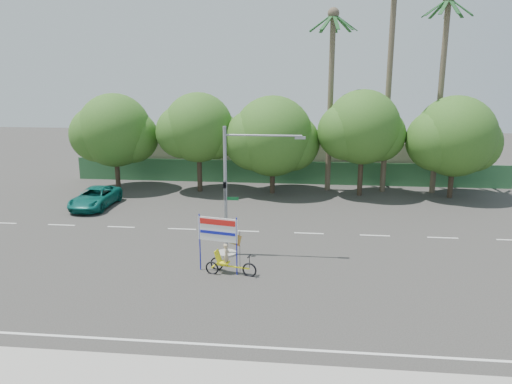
# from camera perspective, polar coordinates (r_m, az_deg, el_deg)

# --- Properties ---
(ground) EXTENTS (120.00, 120.00, 0.00)m
(ground) POSITION_cam_1_polar(r_m,az_deg,el_deg) (23.65, 1.09, -10.78)
(ground) COLOR #33302D
(ground) RESTS_ON ground
(sidewalk_near) EXTENTS (50.00, 2.40, 0.12)m
(sidewalk_near) POSITION_cam_1_polar(r_m,az_deg,el_deg) (17.13, -1.22, -21.11)
(sidewalk_near) COLOR gray
(sidewalk_near) RESTS_ON ground
(fence) EXTENTS (38.00, 0.08, 2.00)m
(fence) POSITION_cam_1_polar(r_m,az_deg,el_deg) (43.85, 3.52, 2.24)
(fence) COLOR #336B3D
(fence) RESTS_ON ground
(building_left) EXTENTS (12.00, 8.00, 4.00)m
(building_left) POSITION_cam_1_polar(r_m,az_deg,el_deg) (49.48, -7.91, 4.66)
(building_left) COLOR beige
(building_left) RESTS_ON ground
(building_right) EXTENTS (14.00, 8.00, 3.60)m
(building_right) POSITION_cam_1_polar(r_m,az_deg,el_deg) (48.48, 13.29, 3.99)
(building_right) COLOR beige
(building_right) RESTS_ON ground
(tree_far_left) EXTENTS (7.14, 6.00, 7.96)m
(tree_far_left) POSITION_cam_1_polar(r_m,az_deg,el_deg) (42.78, -15.91, 6.55)
(tree_far_left) COLOR #473828
(tree_far_left) RESTS_ON ground
(tree_left) EXTENTS (6.66, 5.60, 8.07)m
(tree_left) POSITION_cam_1_polar(r_m,az_deg,el_deg) (40.67, -6.66, 7.05)
(tree_left) COLOR #473828
(tree_left) RESTS_ON ground
(tree_center) EXTENTS (7.62, 6.40, 7.85)m
(tree_center) POSITION_cam_1_polar(r_m,az_deg,el_deg) (39.87, 1.85, 6.14)
(tree_center) COLOR #473828
(tree_center) RESTS_ON ground
(tree_right) EXTENTS (6.90, 5.80, 8.36)m
(tree_right) POSITION_cam_1_polar(r_m,az_deg,el_deg) (39.89, 12.02, 6.96)
(tree_right) COLOR #473828
(tree_right) RESTS_ON ground
(tree_far_right) EXTENTS (7.38, 6.20, 7.94)m
(tree_far_right) POSITION_cam_1_polar(r_m,az_deg,el_deg) (41.28, 21.72, 5.67)
(tree_far_right) COLOR #473828
(tree_far_right) RESTS_ON ground
(palm_tall) EXTENTS (3.73, 3.79, 17.45)m
(palm_tall) POSITION_cam_1_polar(r_m,az_deg,el_deg) (41.37, 15.09, 14.30)
(palm_tall) COLOR #70604C
(palm_tall) RESTS_ON ground
(palm_mid) EXTENTS (3.73, 3.79, 15.45)m
(palm_mid) POSITION_cam_1_polar(r_m,az_deg,el_deg) (42.15, 20.50, 12.44)
(palm_mid) COLOR #70604C
(palm_mid) RESTS_ON ground
(palm_short) EXTENTS (3.73, 3.79, 14.45)m
(palm_short) POSITION_cam_1_polar(r_m,az_deg,el_deg) (40.95, 8.57, 12.37)
(palm_short) COLOR #70604C
(palm_short) RESTS_ON ground
(traffic_signal) EXTENTS (4.72, 1.10, 7.00)m
(traffic_signal) POSITION_cam_1_polar(r_m,az_deg,el_deg) (26.63, -2.85, -1.25)
(traffic_signal) COLOR gray
(traffic_signal) RESTS_ON ground
(trike_billboard) EXTENTS (2.98, 1.05, 2.98)m
(trike_billboard) POSITION_cam_1_polar(r_m,az_deg,el_deg) (24.75, -3.73, -6.64)
(trike_billboard) COLOR black
(trike_billboard) RESTS_ON ground
(pickup_truck) EXTENTS (2.49, 5.22, 1.44)m
(pickup_truck) POSITION_cam_1_polar(r_m,az_deg,el_deg) (38.22, -17.91, -0.61)
(pickup_truck) COLOR #0E6258
(pickup_truck) RESTS_ON ground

